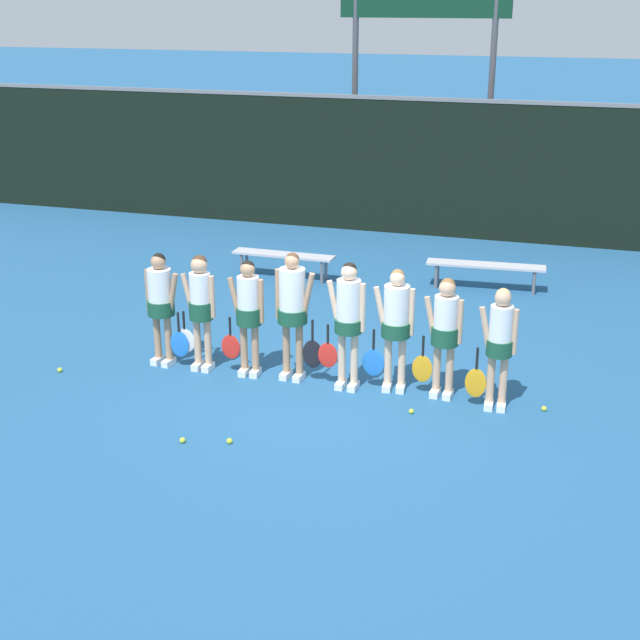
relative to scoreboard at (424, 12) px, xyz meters
The scene contains 19 objects.
ground_plane 10.99m from the scoreboard, 86.31° to the right, with size 140.00×140.00×0.00m, color #235684.
fence_windscreen 3.59m from the scoreboard, 68.23° to the right, with size 60.00×0.08×2.98m.
scoreboard is the anchor object (origin of this frame).
bench_courtside 7.11m from the scoreboard, 104.52° to the right, with size 1.94×0.38×0.47m.
bench_far 7.01m from the scoreboard, 66.03° to the right, with size 2.13×0.51×0.47m.
player_0 10.74m from the scoreboard, 99.65° to the right, with size 0.66×0.39×1.65m.
player_1 10.65m from the scoreboard, 96.22° to the right, with size 0.64×0.34×1.67m.
player_2 10.60m from the scoreboard, 92.17° to the right, with size 0.63×0.35×1.66m.
player_3 10.52m from the scoreboard, 88.52° to the right, with size 0.68×0.41×1.80m.
player_4 10.65m from the scoreboard, 83.97° to the right, with size 0.65×0.37×1.76m.
player_5 10.63m from the scoreboard, 80.40° to the right, with size 0.67×0.39×1.69m.
player_6 10.77m from the scoreboard, 76.75° to the right, with size 0.64×0.36×1.63m.
player_7 11.10m from the scoreboard, 73.13° to the right, with size 0.61×0.33×1.61m.
tennis_ball_0 12.94m from the scoreboard, 91.87° to the right, with size 0.07×0.07×0.07m, color #CCE033.
tennis_ball_1 9.59m from the scoreboard, 103.66° to the right, with size 0.07×0.07×0.07m, color #CCE033.
tennis_ball_2 12.79m from the scoreboard, 89.29° to the right, with size 0.07×0.07×0.07m, color #CCE033.
tennis_ball_3 11.65m from the scoreboard, 78.97° to the right, with size 0.07×0.07×0.07m, color #CCE033.
tennis_ball_4 11.53m from the scoreboard, 69.77° to the right, with size 0.07×0.07×0.07m, color #CCE033.
tennis_ball_5 12.00m from the scoreboard, 105.55° to the right, with size 0.07×0.07×0.07m, color #CCE033.
Camera 1 is at (3.32, -10.68, 5.02)m, focal length 50.00 mm.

